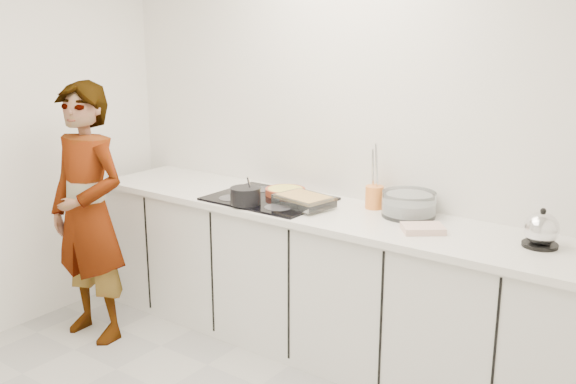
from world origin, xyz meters
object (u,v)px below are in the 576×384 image
Objects in this scene: saucepan at (245,196)px; kettle at (541,230)px; tart_dish at (285,191)px; utensil_crock at (374,197)px; baking_dish at (304,200)px; mixing_bowl at (409,205)px; cook at (88,214)px; hob at (269,199)px.

kettle is at bearing 9.97° from saucepan.
tart_dish is 2.47× the size of utensil_crock.
mixing_bowl reaches higher than baking_dish.
utensil_crock is (-0.24, 0.03, 0.00)m from mixing_bowl.
tart_dish is 0.28m from baking_dish.
baking_dish is 0.22× the size of cook.
kettle is at bearing -1.08° from tart_dish.
mixing_bowl is at bearing 172.69° from kettle.
mixing_bowl is 2.67× the size of utensil_crock.
hob is 0.44× the size of cook.
hob is at bearing -160.46° from utensil_crock.
utensil_crock is (0.62, 0.22, 0.06)m from hob.
tart_dish is 0.92× the size of mixing_bowl.
tart_dish is 1.71× the size of saucepan.
tart_dish is 0.83m from mixing_bowl.
utensil_crock is at bearing 172.01° from mixing_bowl.
mixing_bowl is 0.76m from kettle.
kettle reaches higher than baking_dish.
utensil_crock is at bearing 19.54° from hob.
mixing_bowl is at bearing 23.16° from cook.
tart_dish is (0.04, 0.12, 0.03)m from hob.
cook is at bearing -151.24° from baking_dish.
cook is (-0.91, -0.68, -0.09)m from hob.
hob is 1.62m from kettle.
baking_dish reaches higher than hob.
cook is (-2.53, -0.77, -0.17)m from kettle.
baking_dish is 1.00× the size of mixing_bowl.
kettle is at bearing -7.31° from mixing_bowl.
hob is 2.16× the size of tart_dish.
baking_dish reaches higher than tart_dish.
hob is 0.21m from saucepan.
cook reaches higher than hob.
saucepan is 0.12× the size of cook.
tart_dish is 1.58m from kettle.
saucepan is 0.54× the size of mixing_bowl.
kettle is 1.00m from utensil_crock.
kettle is (1.58, -0.03, 0.05)m from tart_dish.
hob is 3.70× the size of saucepan.
tart_dish is 1.52× the size of kettle.
cook is (-0.95, -0.80, -0.12)m from tart_dish.
tart_dish is at bearing -170.21° from utensil_crock.
kettle reaches higher than hob.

